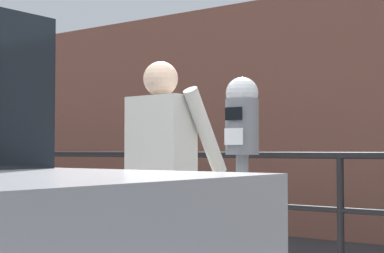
% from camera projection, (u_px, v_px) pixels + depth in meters
% --- Properties ---
extents(parking_meter, '(0.18, 0.20, 1.48)m').
position_uv_depth(parking_meter, '(242.00, 148.00, 3.34)').
color(parking_meter, slate).
rests_on(parking_meter, sidewalk_curb).
extents(pedestrian_at_meter, '(0.62, 0.42, 1.64)m').
position_uv_depth(pedestrian_at_meter, '(161.00, 175.00, 3.81)').
color(pedestrian_at_meter, slate).
rests_on(pedestrian_at_meter, sidewalk_curb).
extents(background_railing, '(24.06, 0.06, 1.07)m').
position_uv_depth(background_railing, '(340.00, 187.00, 5.21)').
color(background_railing, black).
rests_on(background_railing, sidewalk_curb).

